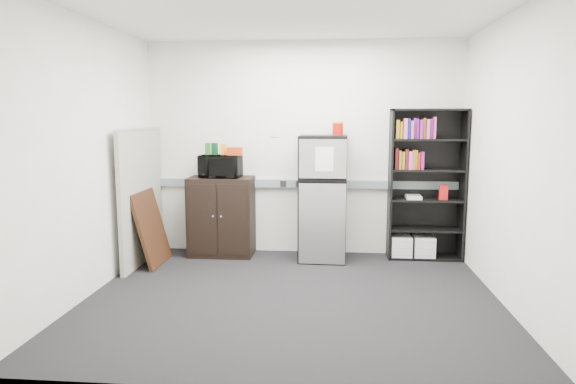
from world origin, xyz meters
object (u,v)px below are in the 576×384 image
at_px(cubicle_partition, 141,196).
at_px(microwave, 220,166).
at_px(cabinet, 222,216).
at_px(bookshelf, 424,181).
at_px(refrigerator, 323,198).

xyz_separation_m(cubicle_partition, microwave, (0.88, 0.40, 0.33)).
relative_size(cabinet, microwave, 1.99).
relative_size(cubicle_partition, microwave, 3.22).
xyz_separation_m(bookshelf, cabinet, (-2.53, -0.07, -0.47)).
relative_size(cubicle_partition, refrigerator, 1.06).
bearing_deg(bookshelf, microwave, -178.15).
bearing_deg(microwave, refrigerator, -1.36).
distance_m(bookshelf, refrigerator, 1.27).
bearing_deg(bookshelf, refrigerator, -173.31).
relative_size(cabinet, refrigerator, 0.65).
bearing_deg(cubicle_partition, refrigerator, 8.94).
xyz_separation_m(bookshelf, microwave, (-2.53, -0.08, 0.17)).
height_order(cabinet, refrigerator, refrigerator).
xyz_separation_m(bookshelf, cubicle_partition, (-3.41, -0.49, -0.16)).
relative_size(bookshelf, refrigerator, 1.21).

